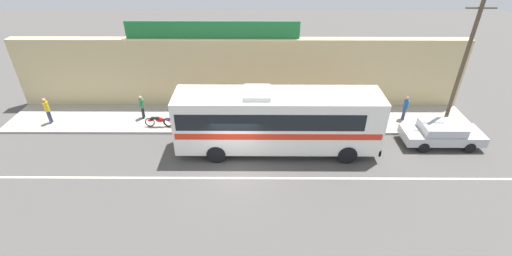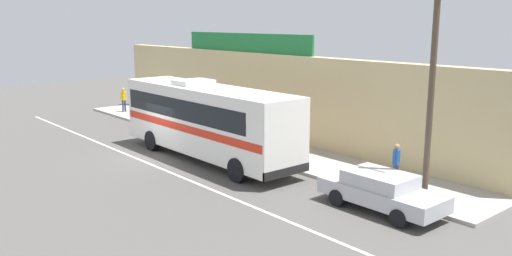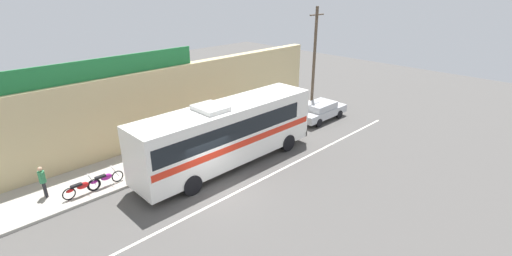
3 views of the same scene
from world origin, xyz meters
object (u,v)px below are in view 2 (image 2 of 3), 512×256
Objects in this scene: parked_car at (381,190)px; motorcycle_orange at (170,121)px; intercity_bus at (206,117)px; pedestrian_far_right at (174,108)px; motorcycle_red at (180,123)px; pedestrian_near_shop at (124,98)px; pedestrian_far_left at (396,161)px; utility_pole at (431,90)px.

motorcycle_orange is (-16.99, 1.66, -0.17)m from parked_car.
pedestrian_far_right is at bearing 158.23° from intercity_bus.
pedestrian_near_shop reaches higher than motorcycle_red.
pedestrian_far_right reaches higher than parked_car.
pedestrian_far_right is at bearing 179.73° from pedestrian_far_left.
pedestrian_far_right is (-1.28, 1.09, 0.50)m from motorcycle_orange.
utility_pole reaches higher than motorcycle_red.
motorcycle_orange is 1.16m from motorcycle_red.
motorcycle_red is at bearing 0.66° from motorcycle_orange.
intercity_bus is 1.40× the size of utility_pole.
pedestrian_near_shop is at bearing 169.13° from intercity_bus.
intercity_bus reaches higher than motorcycle_orange.
pedestrian_near_shop is (-14.32, 2.75, -0.90)m from intercity_bus.
pedestrian_far_right is at bearing 139.68° from motorcycle_orange.
pedestrian_far_left is at bearing -0.27° from pedestrian_far_right.
motorcycle_orange is at bearing 174.41° from parked_car.
pedestrian_far_left is (17.02, -0.08, 0.03)m from pedestrian_far_right.
utility_pole is (0.83, 1.45, 3.53)m from parked_car.
pedestrian_far_left reaches higher than motorcycle_red.
motorcycle_orange is at bearing 179.32° from utility_pole.
parked_car is at bearing 3.84° from intercity_bus.
intercity_bus is at bearing -176.16° from parked_car.
pedestrian_far_right is (-19.09, 1.30, -3.21)m from utility_pole.
pedestrian_near_shop is 5.84m from pedestrian_far_right.
intercity_bus is 6.98× the size of pedestrian_far_right.
motorcycle_orange is 0.98× the size of motorcycle_red.
parked_car is 2.44× the size of motorcycle_red.
pedestrian_far_left is (14.58, 0.99, 0.53)m from motorcycle_red.
pedestrian_far_left is (-2.07, 1.22, -3.18)m from utility_pole.
utility_pole is 4.39× the size of motorcycle_orange.
motorcycle_orange is 1.10× the size of pedestrian_far_left.
pedestrian_near_shop is (-24.06, 2.10, 0.42)m from parked_car.
pedestrian_far_left reaches higher than motorcycle_orange.
parked_car is 2.74× the size of pedestrian_far_left.
intercity_bus reaches higher than pedestrian_near_shop.
pedestrian_near_shop reaches higher than pedestrian_far_left.
pedestrian_far_left is at bearing 21.36° from intercity_bus.
intercity_bus is 6.78× the size of pedestrian_far_left.
pedestrian_near_shop is at bearing 175.02° from parked_car.
parked_car is (9.74, 0.65, -1.33)m from intercity_bus.
parked_car reaches higher than motorcycle_red.
pedestrian_far_left reaches higher than parked_car.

